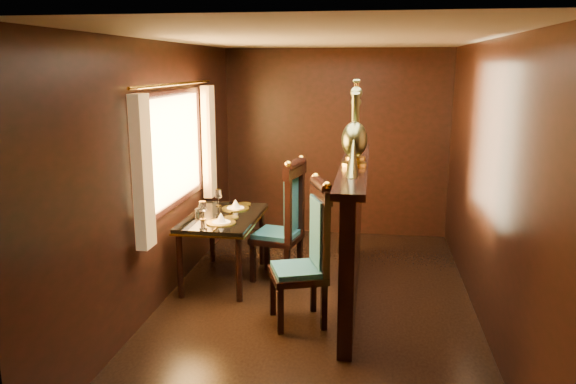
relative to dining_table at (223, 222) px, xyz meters
name	(u,v)px	position (x,y,z in m)	size (l,w,h in m)	color
ground	(316,306)	(1.05, -0.55, -0.65)	(5.00, 5.00, 0.00)	black
room_shell	(309,143)	(0.97, -0.53, 0.93)	(3.04, 5.04, 2.52)	black
partition	(352,228)	(1.37, -0.25, 0.06)	(0.26, 2.70, 1.36)	black
dining_table	(223,222)	(0.00, 0.00, 0.00)	(0.75, 1.23, 0.92)	black
chair_left	(311,248)	(1.04, -0.87, 0.04)	(0.62, 0.63, 1.33)	black
chair_right	(288,217)	(0.68, 0.10, 0.05)	(0.57, 0.59, 1.34)	black
peacock_left	(355,124)	(1.38, -0.44, 1.10)	(0.25, 0.66, 0.79)	#1A4F3B
peacock_right	(356,125)	(1.38, -0.06, 1.05)	(0.22, 0.58, 0.69)	#1A4F3B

